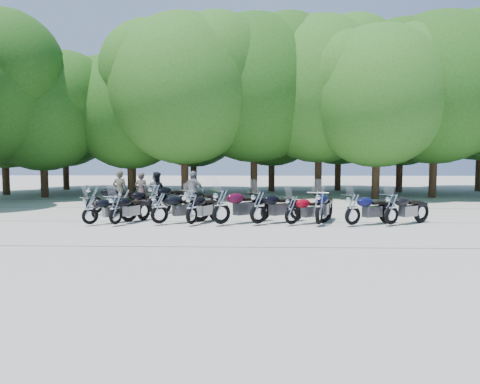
{
  "coord_description": "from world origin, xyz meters",
  "views": [
    {
      "loc": [
        0.46,
        -14.01,
        2.3
      ],
      "look_at": [
        0.0,
        1.5,
        1.1
      ],
      "focal_mm": 32.0,
      "sensor_mm": 36.0,
      "label": 1
    }
  ],
  "objects_px": {
    "motorcycle_7": "(319,207)",
    "motorcycle_12": "(155,198)",
    "motorcycle_4": "(221,205)",
    "motorcycle_8": "(353,208)",
    "motorcycle_3": "(192,208)",
    "motorcycle_6": "(292,209)",
    "rider_0": "(120,191)",
    "rider_1": "(156,192)",
    "motorcycle_1": "(115,209)",
    "motorcycle_2": "(159,207)",
    "motorcycle_5": "(258,206)",
    "motorcycle_13": "(189,201)",
    "rider_3": "(142,192)",
    "motorcycle_9": "(392,208)",
    "rider_2": "(193,192)",
    "motorcycle_10": "(95,198)",
    "motorcycle_11": "(125,201)",
    "motorcycle_0": "(90,209)"
  },
  "relations": [
    {
      "from": "motorcycle_4",
      "to": "motorcycle_13",
      "type": "xyz_separation_m",
      "value": [
        -1.52,
        2.83,
        -0.11
      ]
    },
    {
      "from": "motorcycle_13",
      "to": "motorcycle_9",
      "type": "bearing_deg",
      "value": -164.76
    },
    {
      "from": "motorcycle_6",
      "to": "rider_1",
      "type": "xyz_separation_m",
      "value": [
        -5.53,
        3.68,
        0.29
      ]
    },
    {
      "from": "rider_1",
      "to": "motorcycle_1",
      "type": "bearing_deg",
      "value": 97.97
    },
    {
      "from": "motorcycle_0",
      "to": "motorcycle_10",
      "type": "xyz_separation_m",
      "value": [
        -0.87,
        2.78,
        0.13
      ]
    },
    {
      "from": "motorcycle_8",
      "to": "motorcycle_10",
      "type": "relative_size",
      "value": 0.9
    },
    {
      "from": "motorcycle_3",
      "to": "motorcycle_5",
      "type": "relative_size",
      "value": 0.92
    },
    {
      "from": "motorcycle_6",
      "to": "rider_0",
      "type": "xyz_separation_m",
      "value": [
        -7.19,
        3.97,
        0.33
      ]
    },
    {
      "from": "motorcycle_9",
      "to": "rider_0",
      "type": "bearing_deg",
      "value": 36.48
    },
    {
      "from": "motorcycle_1",
      "to": "motorcycle_12",
      "type": "height_order",
      "value": "motorcycle_12"
    },
    {
      "from": "motorcycle_0",
      "to": "rider_1",
      "type": "xyz_separation_m",
      "value": [
        1.41,
        3.87,
        0.3
      ]
    },
    {
      "from": "motorcycle_11",
      "to": "motorcycle_8",
      "type": "bearing_deg",
      "value": -130.47
    },
    {
      "from": "motorcycle_1",
      "to": "motorcycle_11",
      "type": "xyz_separation_m",
      "value": [
        -0.48,
        2.74,
        0.0
      ]
    },
    {
      "from": "motorcycle_5",
      "to": "rider_1",
      "type": "bearing_deg",
      "value": 13.73
    },
    {
      "from": "motorcycle_2",
      "to": "motorcycle_13",
      "type": "height_order",
      "value": "motorcycle_2"
    },
    {
      "from": "motorcycle_5",
      "to": "motorcycle_8",
      "type": "xyz_separation_m",
      "value": [
        3.2,
        -0.18,
        -0.04
      ]
    },
    {
      "from": "motorcycle_4",
      "to": "rider_2",
      "type": "height_order",
      "value": "rider_2"
    },
    {
      "from": "motorcycle_4",
      "to": "motorcycle_6",
      "type": "height_order",
      "value": "motorcycle_4"
    },
    {
      "from": "motorcycle_11",
      "to": "motorcycle_7",
      "type": "bearing_deg",
      "value": -132.39
    },
    {
      "from": "motorcycle_9",
      "to": "motorcycle_8",
      "type": "bearing_deg",
      "value": 63.22
    },
    {
      "from": "motorcycle_3",
      "to": "motorcycle_7",
      "type": "distance_m",
      "value": 4.36
    },
    {
      "from": "motorcycle_3",
      "to": "motorcycle_12",
      "type": "relative_size",
      "value": 0.86
    },
    {
      "from": "motorcycle_4",
      "to": "rider_2",
      "type": "relative_size",
      "value": 1.41
    },
    {
      "from": "motorcycle_10",
      "to": "motorcycle_6",
      "type": "bearing_deg",
      "value": -140.74
    },
    {
      "from": "motorcycle_2",
      "to": "motorcycle_7",
      "type": "xyz_separation_m",
      "value": [
        5.49,
        -0.03,
        0.05
      ]
    },
    {
      "from": "motorcycle_1",
      "to": "motorcycle_6",
      "type": "xyz_separation_m",
      "value": [
        6.04,
        0.23,
        -0.02
      ]
    },
    {
      "from": "motorcycle_4",
      "to": "motorcycle_8",
      "type": "height_order",
      "value": "motorcycle_4"
    },
    {
      "from": "rider_3",
      "to": "motorcycle_7",
      "type": "bearing_deg",
      "value": 156.23
    },
    {
      "from": "motorcycle_9",
      "to": "rider_2",
      "type": "xyz_separation_m",
      "value": [
        -7.31,
        3.72,
        0.26
      ]
    },
    {
      "from": "motorcycle_2",
      "to": "motorcycle_3",
      "type": "distance_m",
      "value": 1.13
    },
    {
      "from": "motorcycle_3",
      "to": "motorcycle_6",
      "type": "xyz_separation_m",
      "value": [
        3.44,
        0.1,
        -0.04
      ]
    },
    {
      "from": "motorcycle_7",
      "to": "motorcycle_12",
      "type": "height_order",
      "value": "motorcycle_12"
    },
    {
      "from": "motorcycle_5",
      "to": "motorcycle_8",
      "type": "bearing_deg",
      "value": -129.74
    },
    {
      "from": "motorcycle_1",
      "to": "motorcycle_13",
      "type": "bearing_deg",
      "value": -102.17
    },
    {
      "from": "motorcycle_5",
      "to": "rider_2",
      "type": "xyz_separation_m",
      "value": [
        -2.76,
        3.69,
        0.22
      ]
    },
    {
      "from": "motorcycle_8",
      "to": "motorcycle_10",
      "type": "bearing_deg",
      "value": 45.87
    },
    {
      "from": "motorcycle_7",
      "to": "motorcycle_8",
      "type": "xyz_separation_m",
      "value": [
        1.13,
        -0.07,
        -0.05
      ]
    },
    {
      "from": "motorcycle_12",
      "to": "motorcycle_10",
      "type": "bearing_deg",
      "value": 32.81
    },
    {
      "from": "motorcycle_12",
      "to": "motorcycle_7",
      "type": "bearing_deg",
      "value": -172.58
    },
    {
      "from": "motorcycle_11",
      "to": "rider_1",
      "type": "relative_size",
      "value": 1.22
    },
    {
      "from": "motorcycle_13",
      "to": "motorcycle_4",
      "type": "bearing_deg",
      "value": 153.72
    },
    {
      "from": "motorcycle_2",
      "to": "motorcycle_13",
      "type": "xyz_separation_m",
      "value": [
        0.63,
        2.75,
        -0.04
      ]
    },
    {
      "from": "motorcycle_3",
      "to": "motorcycle_2",
      "type": "bearing_deg",
      "value": 21.62
    },
    {
      "from": "motorcycle_0",
      "to": "motorcycle_12",
      "type": "distance_m",
      "value": 3.27
    },
    {
      "from": "motorcycle_2",
      "to": "motorcycle_3",
      "type": "relative_size",
      "value": 1.03
    },
    {
      "from": "motorcycle_8",
      "to": "motorcycle_12",
      "type": "relative_size",
      "value": 0.88
    },
    {
      "from": "motorcycle_1",
      "to": "motorcycle_13",
      "type": "relative_size",
      "value": 1.0
    },
    {
      "from": "motorcycle_13",
      "to": "motorcycle_5",
      "type": "bearing_deg",
      "value": 171.63
    },
    {
      "from": "motorcycle_3",
      "to": "rider_0",
      "type": "height_order",
      "value": "rider_0"
    },
    {
      "from": "motorcycle_3",
      "to": "motorcycle_8",
      "type": "xyz_separation_m",
      "value": [
        5.49,
        -0.03,
        0.02
      ]
    }
  ]
}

